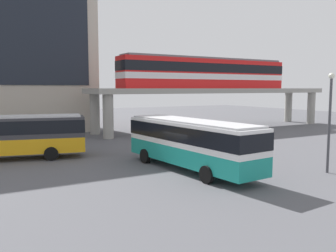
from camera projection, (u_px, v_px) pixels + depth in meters
name	position (u px, v px, depth m)	size (l,w,h in m)	color
ground_plane	(125.00, 148.00, 31.30)	(120.00, 120.00, 0.00)	#515156
elevated_platform	(217.00, 94.00, 46.60)	(33.80, 5.85, 5.20)	#9E9B93
train	(207.00, 73.00, 45.50)	(23.62, 2.96, 3.84)	red
bus_main	(190.00, 139.00, 22.81)	(3.39, 11.20, 3.22)	teal
bus_secondary	(6.00, 133.00, 26.17)	(11.33, 5.01, 3.22)	orange
bicycle_orange	(183.00, 135.00, 37.36)	(1.76, 0.45, 1.04)	black
bicycle_red	(253.00, 130.00, 41.76)	(1.76, 0.43, 1.04)	black
bicycle_silver	(152.00, 135.00, 37.76)	(1.69, 0.71, 1.04)	black
bicycle_black	(206.00, 131.00, 41.20)	(1.77, 0.40, 1.04)	black
pedestrian_near_building	(226.00, 140.00, 30.89)	(0.40, 0.32, 1.68)	#26262D
lamp_post	(330.00, 114.00, 21.97)	(0.36, 0.36, 6.13)	#3F3F44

